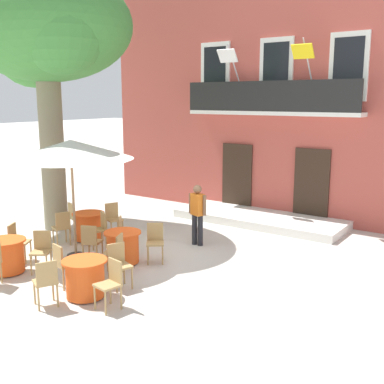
{
  "coord_description": "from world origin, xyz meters",
  "views": [
    {
      "loc": [
        6.93,
        -8.61,
        3.78
      ],
      "look_at": [
        -0.18,
        1.54,
        1.3
      ],
      "focal_mm": 43.82,
      "sensor_mm": 36.0,
      "label": 1
    }
  ],
  "objects_px": {
    "cafe_chair_middle_0": "(115,252)",
    "cafe_chair_middle_3": "(91,240)",
    "cafe_chair_far_side_2": "(118,262)",
    "pedestrian_near_entrance": "(197,211)",
    "cafe_chair_front_1": "(113,217)",
    "cafe_table_far_side": "(85,278)",
    "cafe_chair_far_side_1": "(111,281)",
    "cafe_chair_middle_1": "(155,240)",
    "plane_tree": "(45,33)",
    "cafe_table_front": "(89,226)",
    "cafe_table_middle": "(123,247)",
    "cafe_chair_front_3": "(62,226)",
    "cafe_umbrella": "(71,150)",
    "cafe_chair_middle_2": "(124,232)",
    "cafe_chair_front_2": "(75,216)",
    "cafe_chair_near_tree_2": "(17,240)",
    "cafe_chair_near_tree_1": "(41,249)",
    "cafe_chair_front_0": "(100,227)",
    "cafe_chair_far_side_3": "(63,262)",
    "cafe_chair_far_side_0": "(46,280)"
  },
  "relations": [
    {
      "from": "cafe_chair_front_3",
      "to": "cafe_chair_front_0",
      "type": "bearing_deg",
      "value": 26.92
    },
    {
      "from": "cafe_chair_front_0",
      "to": "cafe_umbrella",
      "type": "height_order",
      "value": "cafe_umbrella"
    },
    {
      "from": "cafe_table_middle",
      "to": "cafe_chair_far_side_1",
      "type": "relative_size",
      "value": 0.95
    },
    {
      "from": "cafe_chair_front_3",
      "to": "pedestrian_near_entrance",
      "type": "height_order",
      "value": "pedestrian_near_entrance"
    },
    {
      "from": "cafe_chair_front_2",
      "to": "cafe_chair_far_side_2",
      "type": "distance_m",
      "value": 4.22
    },
    {
      "from": "cafe_chair_front_0",
      "to": "cafe_chair_front_2",
      "type": "distance_m",
      "value": 1.51
    },
    {
      "from": "cafe_chair_middle_2",
      "to": "cafe_table_middle",
      "type": "bearing_deg",
      "value": -49.48
    },
    {
      "from": "cafe_chair_front_0",
      "to": "pedestrian_near_entrance",
      "type": "distance_m",
      "value": 2.54
    },
    {
      "from": "cafe_chair_front_1",
      "to": "cafe_chair_near_tree_2",
      "type": "bearing_deg",
      "value": -96.45
    },
    {
      "from": "cafe_chair_far_side_3",
      "to": "cafe_table_middle",
      "type": "bearing_deg",
      "value": 89.72
    },
    {
      "from": "cafe_chair_front_1",
      "to": "cafe_table_far_side",
      "type": "relative_size",
      "value": 1.05
    },
    {
      "from": "cafe_table_front",
      "to": "cafe_table_far_side",
      "type": "distance_m",
      "value": 3.81
    },
    {
      "from": "cafe_chair_middle_0",
      "to": "cafe_chair_far_side_2",
      "type": "xyz_separation_m",
      "value": [
        0.53,
        -0.45,
        0.0
      ]
    },
    {
      "from": "cafe_chair_middle_2",
      "to": "cafe_umbrella",
      "type": "height_order",
      "value": "cafe_umbrella"
    },
    {
      "from": "cafe_chair_front_1",
      "to": "cafe_chair_far_side_2",
      "type": "xyz_separation_m",
      "value": [
        2.71,
        -2.62,
        0.0
      ]
    },
    {
      "from": "pedestrian_near_entrance",
      "to": "cafe_chair_middle_0",
      "type": "bearing_deg",
      "value": -94.98
    },
    {
      "from": "cafe_chair_near_tree_2",
      "to": "cafe_chair_middle_1",
      "type": "xyz_separation_m",
      "value": [
        2.66,
        1.86,
        0.0
      ]
    },
    {
      "from": "cafe_chair_near_tree_2",
      "to": "cafe_table_far_side",
      "type": "distance_m",
      "value": 2.91
    },
    {
      "from": "cafe_chair_near_tree_2",
      "to": "cafe_chair_front_2",
      "type": "xyz_separation_m",
      "value": [
        -0.63,
        2.31,
        0.0
      ]
    },
    {
      "from": "cafe_chair_near_tree_2",
      "to": "cafe_chair_middle_3",
      "type": "distance_m",
      "value": 1.75
    },
    {
      "from": "cafe_chair_far_side_1",
      "to": "cafe_chair_middle_1",
      "type": "bearing_deg",
      "value": 111.45
    },
    {
      "from": "cafe_chair_middle_0",
      "to": "cafe_chair_middle_3",
      "type": "xyz_separation_m",
      "value": [
        -1.05,
        0.27,
        0.0
      ]
    },
    {
      "from": "cafe_chair_near_tree_1",
      "to": "cafe_chair_front_1",
      "type": "xyz_separation_m",
      "value": [
        -0.7,
        2.95,
        0.0
      ]
    },
    {
      "from": "cafe_table_middle",
      "to": "cafe_chair_middle_1",
      "type": "distance_m",
      "value": 0.77
    },
    {
      "from": "cafe_chair_middle_0",
      "to": "cafe_table_front",
      "type": "xyz_separation_m",
      "value": [
        -2.41,
        1.45,
        -0.14
      ]
    },
    {
      "from": "cafe_table_far_side",
      "to": "cafe_chair_far_side_3",
      "type": "relative_size",
      "value": 0.95
    },
    {
      "from": "cafe_chair_middle_1",
      "to": "cafe_table_front",
      "type": "distance_m",
      "value": 2.58
    },
    {
      "from": "cafe_chair_far_side_1",
      "to": "pedestrian_near_entrance",
      "type": "relative_size",
      "value": 0.57
    },
    {
      "from": "cafe_table_middle",
      "to": "cafe_chair_far_side_3",
      "type": "xyz_separation_m",
      "value": [
        -0.01,
        -1.73,
        0.14
      ]
    },
    {
      "from": "cafe_chair_middle_1",
      "to": "cafe_chair_front_0",
      "type": "distance_m",
      "value": 1.85
    },
    {
      "from": "cafe_chair_far_side_2",
      "to": "pedestrian_near_entrance",
      "type": "relative_size",
      "value": 0.57
    },
    {
      "from": "cafe_chair_middle_1",
      "to": "plane_tree",
      "type": "bearing_deg",
      "value": 171.87
    },
    {
      "from": "cafe_chair_front_1",
      "to": "cafe_umbrella",
      "type": "xyz_separation_m",
      "value": [
        0.6,
        -1.9,
        2.08
      ]
    },
    {
      "from": "cafe_chair_far_side_2",
      "to": "cafe_umbrella",
      "type": "bearing_deg",
      "value": 161.05
    },
    {
      "from": "cafe_chair_front_3",
      "to": "cafe_table_far_side",
      "type": "height_order",
      "value": "cafe_chair_front_3"
    },
    {
      "from": "plane_tree",
      "to": "cafe_chair_near_tree_2",
      "type": "bearing_deg",
      "value": -55.79
    },
    {
      "from": "cafe_chair_near_tree_2",
      "to": "cafe_chair_middle_0",
      "type": "relative_size",
      "value": 1.0
    },
    {
      "from": "cafe_table_middle",
      "to": "cafe_table_far_side",
      "type": "height_order",
      "value": "same"
    },
    {
      "from": "plane_tree",
      "to": "cafe_chair_middle_1",
      "type": "bearing_deg",
      "value": -8.13
    },
    {
      "from": "cafe_chair_near_tree_2",
      "to": "cafe_chair_far_side_0",
      "type": "xyz_separation_m",
      "value": [
        2.61,
        -1.21,
        0.0
      ]
    },
    {
      "from": "cafe_chair_front_3",
      "to": "cafe_chair_middle_2",
      "type": "bearing_deg",
      "value": 15.83
    },
    {
      "from": "cafe_chair_near_tree_1",
      "to": "cafe_table_far_side",
      "type": "distance_m",
      "value": 1.88
    },
    {
      "from": "cafe_table_front",
      "to": "pedestrian_near_entrance",
      "type": "relative_size",
      "value": 0.54
    },
    {
      "from": "cafe_chair_middle_3",
      "to": "cafe_table_far_side",
      "type": "bearing_deg",
      "value": -46.29
    },
    {
      "from": "cafe_chair_middle_1",
      "to": "pedestrian_near_entrance",
      "type": "relative_size",
      "value": 0.57
    },
    {
      "from": "cafe_chair_far_side_1",
      "to": "cafe_chair_far_side_0",
      "type": "bearing_deg",
      "value": -147.0
    },
    {
      "from": "cafe_chair_front_3",
      "to": "cafe_chair_far_side_0",
      "type": "bearing_deg",
      "value": -44.01
    },
    {
      "from": "cafe_chair_front_1",
      "to": "cafe_table_far_side",
      "type": "xyz_separation_m",
      "value": [
        2.54,
        -3.36,
        -0.14
      ]
    },
    {
      "from": "cafe_table_far_side",
      "to": "cafe_table_front",
      "type": "bearing_deg",
      "value": 136.27
    },
    {
      "from": "plane_tree",
      "to": "cafe_table_front",
      "type": "xyz_separation_m",
      "value": [
        1.79,
        -0.34,
        -5.17
      ]
    }
  ]
}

